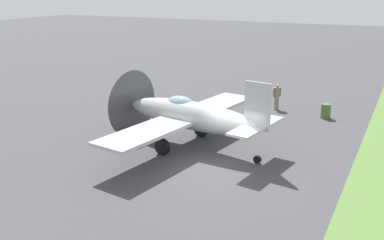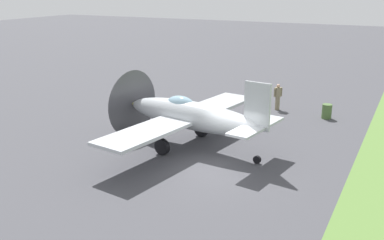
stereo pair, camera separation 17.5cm
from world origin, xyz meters
name	(u,v)px [view 1 (the left image)]	position (x,y,z in m)	size (l,w,h in m)	color
ground_plane	(220,170)	(0.00, 0.00, 0.00)	(160.00, 160.00, 0.00)	#424247
airplane_lead	(189,115)	(2.06, 2.61, 1.68)	(11.32, 9.01, 4.01)	#B2B7BC
ground_crew_chief	(277,96)	(10.97, 0.62, 0.91)	(0.50, 0.45, 1.73)	#847A5B
fuel_drum	(326,111)	(10.39, -2.69, 0.45)	(0.60, 0.60, 0.90)	#476633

